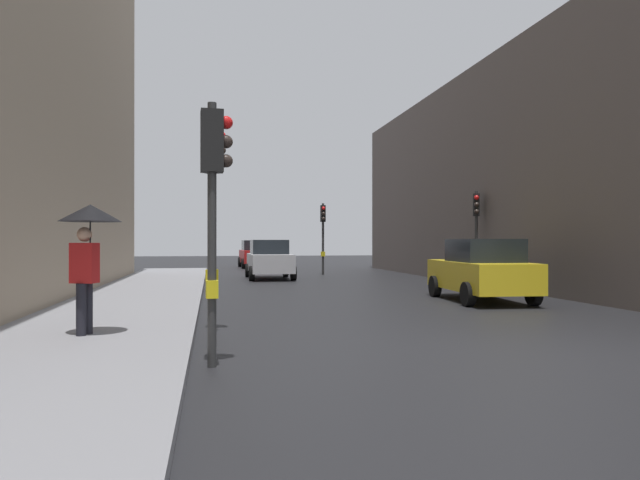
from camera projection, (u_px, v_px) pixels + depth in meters
ground_plane at (533, 351)px, 9.03m from camera, size 120.00×120.00×0.00m
sidewalk_kerb at (124, 310)px, 13.67m from camera, size 3.46×40.00×0.16m
building_facade_right at (609, 178)px, 24.01m from camera, size 12.00×29.25×8.60m
traffic_light_far_median at (323, 225)px, 29.61m from camera, size 0.25×0.43×3.62m
traffic_light_mid_street at (476, 221)px, 21.91m from camera, size 0.33×0.45×3.59m
traffic_light_near_right at (213, 188)px, 10.88m from camera, size 0.44×0.36×3.91m
traffic_light_near_left at (214, 185)px, 7.87m from camera, size 0.44×0.26×3.57m
car_yellow_taxi at (481, 270)px, 16.53m from camera, size 2.22×4.30×1.76m
car_silver_hatchback at (269, 259)px, 26.47m from camera, size 2.03×4.20×1.76m
car_red_sedan at (255, 254)px, 37.61m from camera, size 2.13×4.26×1.76m
pedestrian_with_umbrella at (88, 232)px, 9.57m from camera, size 1.00×1.00×2.14m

